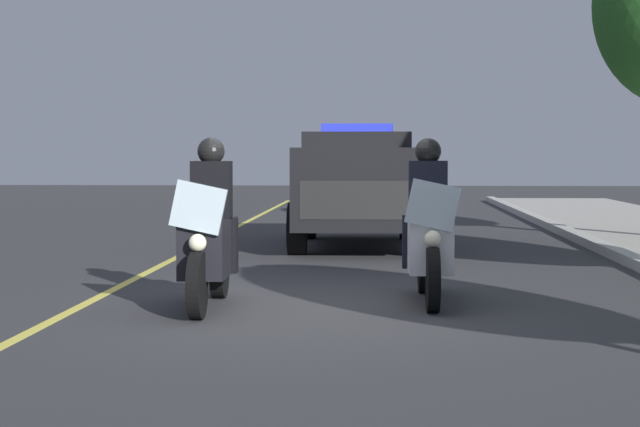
# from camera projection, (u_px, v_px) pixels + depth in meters

# --- Properties ---
(ground_plane) EXTENTS (80.00, 80.00, 0.00)m
(ground_plane) POSITION_uv_depth(u_px,v_px,m) (315.00, 307.00, 10.86)
(ground_plane) COLOR #333335
(lane_stripe_center) EXTENTS (48.00, 0.12, 0.01)m
(lane_stripe_center) POSITION_uv_depth(u_px,v_px,m) (84.00, 304.00, 11.00)
(lane_stripe_center) COLOR #E0D14C
(lane_stripe_center) RESTS_ON ground
(police_motorcycle_lead_left) EXTENTS (2.14, 0.56, 1.72)m
(police_motorcycle_lead_left) POSITION_uv_depth(u_px,v_px,m) (209.00, 239.00, 10.75)
(police_motorcycle_lead_left) COLOR black
(police_motorcycle_lead_left) RESTS_ON ground
(police_motorcycle_lead_right) EXTENTS (2.14, 0.56, 1.72)m
(police_motorcycle_lead_right) POSITION_uv_depth(u_px,v_px,m) (429.00, 235.00, 11.20)
(police_motorcycle_lead_right) COLOR black
(police_motorcycle_lead_right) RESTS_ON ground
(police_suv) EXTENTS (4.93, 2.14, 2.05)m
(police_suv) POSITION_uv_depth(u_px,v_px,m) (357.00, 183.00, 17.85)
(police_suv) COLOR black
(police_suv) RESTS_ON ground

